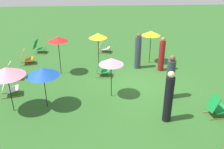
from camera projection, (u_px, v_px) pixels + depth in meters
The scene contains 18 objects.
ground_plane at pixel (138, 84), 11.13m from camera, with size 40.00×40.00×0.00m, color #2D6026.
deckchair_1 at pixel (38, 47), 14.57m from camera, with size 0.59×0.82×0.83m.
deckchair_2 at pixel (9, 87), 10.04m from camera, with size 0.66×0.86×0.83m.
deckchair_3 at pixel (216, 107), 8.72m from camera, with size 0.53×0.79×0.83m.
deckchair_4 at pixel (103, 47), 14.65m from camera, with size 0.68×0.87×0.83m.
deckchair_5 at pixel (26, 58), 13.03m from camera, with size 0.63×0.85×0.83m.
deckchair_7 at pixel (12, 72), 11.40m from camera, with size 0.50×0.77×0.83m.
deckchair_8 at pixel (102, 69), 11.71m from camera, with size 0.60×0.83×0.83m.
umbrella_0 at pixel (111, 61), 9.49m from camera, with size 0.97×0.97×1.68m.
umbrella_1 at pixel (98, 36), 12.42m from camera, with size 0.94×0.94×1.74m.
umbrella_2 at pixel (58, 39), 11.36m from camera, with size 0.94×0.94×1.88m.
umbrella_3 at pixel (43, 72), 8.79m from camera, with size 1.19×1.19×1.63m.
umbrella_4 at pixel (151, 33), 12.65m from camera, with size 0.96×0.96×1.76m.
umbrella_5 at pixel (6, 72), 8.50m from camera, with size 1.29×1.29×1.76m.
person_0 at pixel (138, 52), 12.37m from camera, with size 0.44×0.44×1.85m.
person_1 at pixel (170, 78), 9.67m from camera, with size 0.45×0.45×1.84m.
person_2 at pixel (169, 98), 8.27m from camera, with size 0.35×0.35×1.89m.
person_3 at pixel (162, 55), 12.11m from camera, with size 0.31×0.31×1.74m.
Camera 1 is at (-9.77, 1.78, 5.19)m, focal length 39.34 mm.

